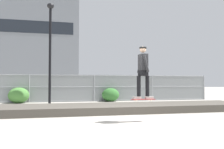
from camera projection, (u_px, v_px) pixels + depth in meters
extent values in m
plane|color=#9E998E|center=(133.00, 121.00, 7.93)|extent=(120.00, 120.00, 0.00)
cube|color=#4C473F|center=(115.00, 108.00, 10.51)|extent=(12.57, 2.52, 0.31)
cube|color=#B22D2D|center=(143.00, 99.00, 7.81)|extent=(0.81, 0.24, 0.02)
cylinder|color=silver|center=(149.00, 100.00, 7.96)|extent=(0.06, 0.03, 0.05)
cylinder|color=silver|center=(152.00, 100.00, 7.79)|extent=(0.06, 0.03, 0.05)
cylinder|color=silver|center=(135.00, 100.00, 7.83)|extent=(0.06, 0.03, 0.05)
cylinder|color=silver|center=(137.00, 101.00, 7.65)|extent=(0.06, 0.03, 0.05)
cube|color=#99999E|center=(150.00, 100.00, 7.88)|extent=(0.06, 0.14, 0.01)
cube|color=#99999E|center=(136.00, 100.00, 7.74)|extent=(0.06, 0.14, 0.01)
cube|color=#B2ADA8|center=(149.00, 98.00, 7.87)|extent=(0.28, 0.11, 0.09)
cube|color=#B2ADA8|center=(137.00, 98.00, 7.75)|extent=(0.28, 0.11, 0.09)
cylinder|color=black|center=(147.00, 86.00, 7.87)|extent=(0.13, 0.13, 0.68)
cylinder|color=black|center=(139.00, 86.00, 7.79)|extent=(0.13, 0.13, 0.68)
cube|color=black|center=(143.00, 73.00, 7.84)|extent=(0.25, 0.35, 0.18)
cube|color=#262628|center=(143.00, 62.00, 7.86)|extent=(0.24, 0.39, 0.54)
cylinder|color=#262628|center=(140.00, 65.00, 8.09)|extent=(0.23, 0.10, 0.58)
cylinder|color=#262628|center=(146.00, 63.00, 7.62)|extent=(0.23, 0.10, 0.58)
sphere|color=tan|center=(143.00, 50.00, 7.87)|extent=(0.21, 0.21, 0.21)
cylinder|color=black|center=(143.00, 48.00, 7.87)|extent=(0.24, 0.24, 0.05)
cylinder|color=gray|center=(29.00, 88.00, 15.49)|extent=(0.06, 0.06, 1.85)
cylinder|color=gray|center=(94.00, 88.00, 16.45)|extent=(0.06, 0.06, 1.85)
cylinder|color=gray|center=(152.00, 88.00, 17.41)|extent=(0.06, 0.06, 1.85)
cylinder|color=gray|center=(204.00, 88.00, 18.37)|extent=(0.06, 0.06, 1.85)
cylinder|color=gray|center=(94.00, 75.00, 16.48)|extent=(17.26, 0.04, 0.04)
cylinder|color=gray|center=(94.00, 87.00, 16.45)|extent=(17.26, 0.04, 0.04)
cylinder|color=gray|center=(94.00, 100.00, 16.42)|extent=(17.26, 0.04, 0.04)
cube|color=gray|center=(94.00, 88.00, 16.45)|extent=(17.26, 0.01, 1.85)
cylinder|color=black|center=(50.00, 56.00, 14.75)|extent=(0.16, 0.16, 5.95)
ellipsoid|color=black|center=(50.00, 6.00, 14.87)|extent=(0.44, 0.44, 0.36)
cube|color=navy|center=(63.00, 90.00, 19.32)|extent=(4.44, 1.91, 0.70)
cube|color=#23282D|center=(61.00, 82.00, 19.30)|extent=(2.24, 1.66, 0.64)
cylinder|color=black|center=(80.00, 94.00, 20.41)|extent=(0.65, 0.26, 0.64)
cylinder|color=black|center=(81.00, 95.00, 18.73)|extent=(0.65, 0.26, 0.64)
cylinder|color=black|center=(47.00, 94.00, 19.87)|extent=(0.65, 0.26, 0.64)
cylinder|color=black|center=(45.00, 95.00, 18.19)|extent=(0.65, 0.26, 0.64)
cube|color=#B7BABF|center=(128.00, 90.00, 20.43)|extent=(4.55, 2.21, 0.70)
cube|color=#23282D|center=(126.00, 82.00, 20.43)|extent=(2.34, 1.80, 0.64)
cylinder|color=black|center=(141.00, 94.00, 21.44)|extent=(0.66, 0.30, 0.64)
cylinder|color=black|center=(146.00, 94.00, 19.74)|extent=(0.66, 0.30, 0.64)
cylinder|color=black|center=(111.00, 94.00, 21.09)|extent=(0.66, 0.30, 0.64)
cylinder|color=black|center=(114.00, 95.00, 19.39)|extent=(0.66, 0.30, 0.64)
cube|color=slate|center=(9.00, 42.00, 50.67)|extent=(28.91, 10.91, 20.01)
cube|color=#1E232B|center=(4.00, 25.00, 45.42)|extent=(26.59, 0.04, 2.50)
ellipsoid|color=#477F38|center=(19.00, 95.00, 14.91)|extent=(1.28, 1.05, 0.99)
ellipsoid|color=#336B2D|center=(111.00, 95.00, 16.26)|extent=(1.20, 0.98, 0.93)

